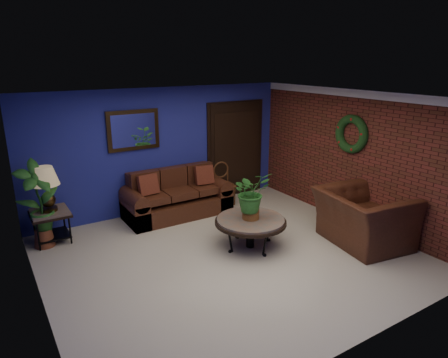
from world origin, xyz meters
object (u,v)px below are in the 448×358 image
end_table (51,218)px  armchair (363,218)px  side_chair (223,180)px  sofa (176,199)px  coffee_table (251,222)px  table_lamp (46,184)px

end_table → armchair: (4.45, -2.86, 0.02)m
end_table → side_chair: (3.50, 0.07, 0.08)m
sofa → armchair: bearing=-54.1°
sofa → side_chair: (1.14, 0.04, 0.20)m
armchair → side_chair: bearing=27.3°
sofa → end_table: (-2.36, -0.03, 0.13)m
sofa → coffee_table: sofa is taller
coffee_table → table_lamp: size_ratio=1.60×
sofa → side_chair: 1.16m
table_lamp → armchair: bearing=-32.7°
coffee_table → side_chair: 2.16m
coffee_table → side_chair: bearing=70.2°
end_table → side_chair: bearing=1.1°
coffee_table → end_table: 3.39m
sofa → end_table: sofa is taller
table_lamp → sofa: bearing=0.7°
end_table → armchair: size_ratio=0.44×
armchair → coffee_table: bearing=71.3°
table_lamp → armchair: size_ratio=0.53×
coffee_table → sofa: bearing=101.7°
table_lamp → end_table: bearing=135.0°
side_chair → armchair: (0.95, -2.93, -0.05)m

